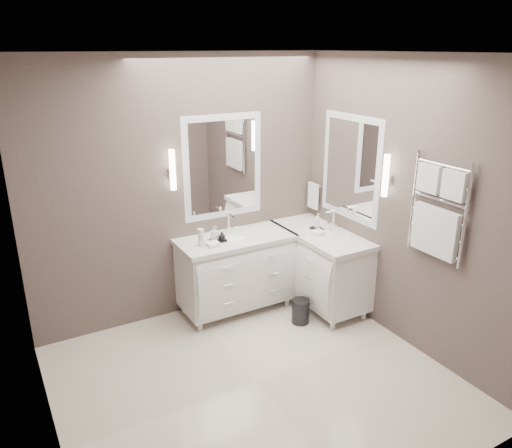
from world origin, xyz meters
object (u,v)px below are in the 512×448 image
waste_bin (301,311)px  towel_ladder (437,215)px  vanity_back (236,269)px  vanity_right (320,263)px

waste_bin → towel_ladder: bearing=-57.9°
vanity_back → vanity_right: bearing=-20.4°
vanity_back → vanity_right: same height
vanity_right → towel_ladder: 1.60m
towel_ladder → waste_bin: (-0.65, 1.04, -1.26)m
towel_ladder → waste_bin: towel_ladder is taller
vanity_right → towel_ladder: (0.23, -1.30, 0.91)m
vanity_back → towel_ladder: towel_ladder is taller
waste_bin → vanity_right: bearing=31.8°
vanity_right → waste_bin: 0.61m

